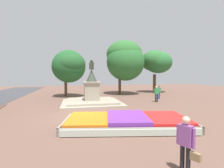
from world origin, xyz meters
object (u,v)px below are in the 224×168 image
Objects in this scene: statue_monument at (92,96)px; pedestrian_near_planter at (157,93)px; pedestrian_crossing_plaza at (159,91)px; flower_planter at (128,122)px; pedestrian_with_handbag at (186,142)px.

pedestrian_near_planter is (6.76, -0.49, 0.25)m from statue_monument.
flower_planter is at bearing -125.53° from pedestrian_crossing_plaza.
pedestrian_near_planter is 1.07× the size of pedestrian_crossing_plaza.
pedestrian_with_handbag is at bearing -113.26° from pedestrian_near_planter.
statue_monument is (-1.21, 8.07, 0.48)m from flower_planter.
pedestrian_with_handbag reaches higher than pedestrian_near_planter.
flower_planter is 8.17m from statue_monument.
statue_monument is at bearing 175.85° from pedestrian_near_planter.
pedestrian_near_planter is at bearing 53.74° from flower_planter.
pedestrian_near_planter is at bearing 66.74° from pedestrian_with_handbag.
statue_monument is 8.33m from pedestrian_crossing_plaza.
pedestrian_with_handbag is 16.16m from pedestrian_crossing_plaza.
flower_planter is 1.30× the size of statue_monument.
pedestrian_with_handbag reaches higher than flower_planter.
pedestrian_with_handbag is (1.39, -13.00, 0.23)m from statue_monument.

